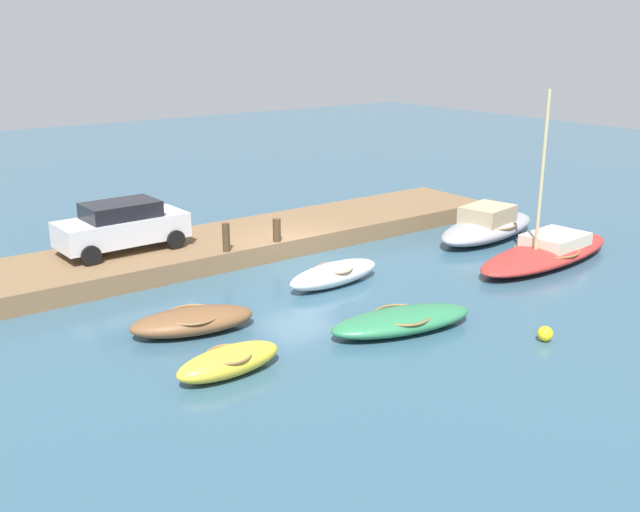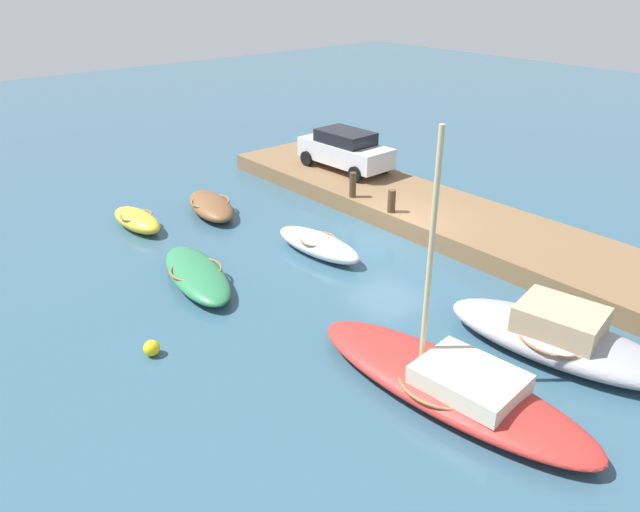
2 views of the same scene
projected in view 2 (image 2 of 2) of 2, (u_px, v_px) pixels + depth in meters
name	position (u px, v px, depth m)	size (l,w,h in m)	color
ground_plane	(390.00, 237.00, 21.04)	(84.00, 84.00, 0.00)	#33566B
dock_platform	(433.00, 213.00, 22.21)	(20.15, 3.93, 0.65)	brown
sailboat_red	(450.00, 382.00, 13.11)	(7.12, 2.76, 5.91)	#B72D28
rowboat_brown	(211.00, 206.00, 22.85)	(3.55, 2.15, 0.66)	brown
rowboat_white	(318.00, 244.00, 19.64)	(3.55, 1.40, 0.71)	white
dinghy_yellow	(137.00, 220.00, 21.56)	(2.76, 1.19, 0.67)	gold
rowboat_green	(197.00, 274.00, 17.87)	(4.36, 2.30, 0.59)	#2D7A4C
motorboat_grey	(559.00, 337.00, 14.53)	(5.87, 3.12, 1.29)	#939399
mooring_post_west	(392.00, 201.00, 21.24)	(0.28, 0.28, 0.82)	#47331E
mooring_post_mid_west	(353.00, 185.00, 22.59)	(0.25, 0.25, 0.96)	#47331E
parked_car	(345.00, 149.00, 25.52)	(4.27, 2.08, 1.66)	silver
marker_buoy	(152.00, 348.00, 14.61)	(0.40, 0.40, 0.40)	yellow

